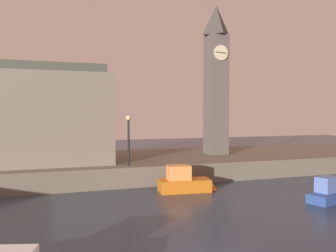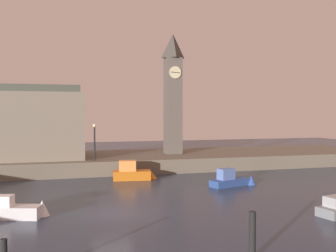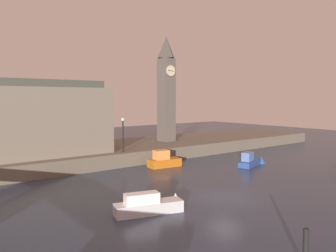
{
  "view_description": "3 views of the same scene",
  "coord_description": "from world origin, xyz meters",
  "px_view_note": "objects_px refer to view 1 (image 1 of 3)",
  "views": [
    {
      "loc": [
        -5.52,
        -10.64,
        5.41
      ],
      "look_at": [
        4.09,
        17.6,
        4.33
      ],
      "focal_mm": 37.65,
      "sensor_mm": 36.0,
      "label": 1
    },
    {
      "loc": [
        -3.07,
        -24.32,
        6.38
      ],
      "look_at": [
        8.04,
        16.04,
        4.91
      ],
      "focal_mm": 41.45,
      "sensor_mm": 36.0,
      "label": 2
    },
    {
      "loc": [
        -18.36,
        -16.76,
        7.32
      ],
      "look_at": [
        6.18,
        14.89,
        4.06
      ],
      "focal_mm": 36.08,
      "sensor_mm": 36.0,
      "label": 3
    }
  ],
  "objects_px": {
    "parliament_hall": "(13,115)",
    "streetlamp": "(129,134)",
    "clock_tower": "(216,78)",
    "boat_patrol_orange": "(188,182)"
  },
  "relations": [
    {
      "from": "parliament_hall",
      "to": "streetlamp",
      "type": "bearing_deg",
      "value": -24.96
    },
    {
      "from": "clock_tower",
      "to": "parliament_hall",
      "type": "relative_size",
      "value": 1.0
    },
    {
      "from": "boat_patrol_orange",
      "to": "streetlamp",
      "type": "bearing_deg",
      "value": 137.06
    },
    {
      "from": "clock_tower",
      "to": "parliament_hall",
      "type": "distance_m",
      "value": 18.16
    },
    {
      "from": "clock_tower",
      "to": "streetlamp",
      "type": "height_order",
      "value": "clock_tower"
    },
    {
      "from": "streetlamp",
      "to": "boat_patrol_orange",
      "type": "distance_m",
      "value": 5.74
    },
    {
      "from": "parliament_hall",
      "to": "streetlamp",
      "type": "relative_size",
      "value": 3.78
    },
    {
      "from": "streetlamp",
      "to": "boat_patrol_orange",
      "type": "relative_size",
      "value": 0.86
    },
    {
      "from": "parliament_hall",
      "to": "streetlamp",
      "type": "xyz_separation_m",
      "value": [
        8.25,
        -3.84,
        -1.44
      ]
    },
    {
      "from": "clock_tower",
      "to": "streetlamp",
      "type": "bearing_deg",
      "value": -153.89
    }
  ]
}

